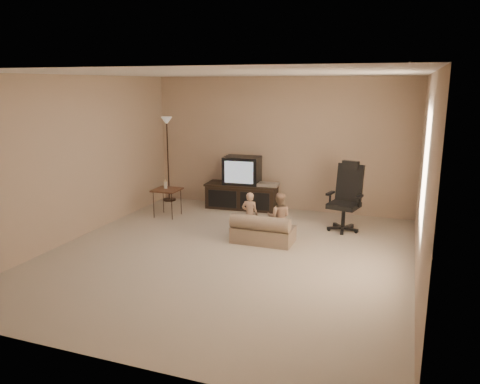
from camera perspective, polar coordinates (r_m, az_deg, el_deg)
The scene contains 9 objects.
floor at distance 6.68m, azimuth -1.59°, elevation -7.73°, with size 5.50×5.50×0.00m, color beige.
room_shell at distance 6.30m, azimuth -1.68°, elevation 5.29°, with size 5.50×5.50×5.50m.
tv_stand at distance 9.02m, azimuth 0.29°, elevation 0.62°, with size 1.45×0.62×1.01m.
office_chair at distance 7.88m, azimuth 12.73°, elevation -1.65°, with size 0.63×0.65×1.14m.
side_table at distance 8.56m, azimuth -8.91°, elevation 0.26°, with size 0.46×0.46×0.69m.
floor_lamp at distance 9.60m, azimuth -8.86°, elevation 6.28°, with size 0.27×0.27×1.72m.
child_sofa at distance 7.13m, azimuth 2.73°, elevation -4.79°, with size 0.93×0.52×0.45m.
toddler_left at distance 7.37m, azimuth 1.20°, elevation -2.76°, with size 0.26×0.19×0.72m, color tan.
toddler_right at distance 7.19m, azimuth 4.77°, elevation -3.04°, with size 0.37×0.20×0.76m, color tan.
Camera 1 is at (2.31, -5.79, 2.38)m, focal length 35.00 mm.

